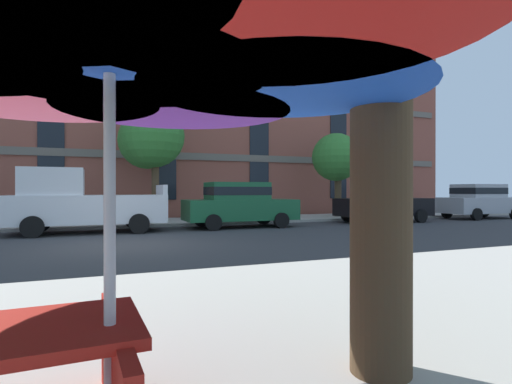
% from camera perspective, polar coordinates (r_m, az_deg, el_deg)
% --- Properties ---
extents(ground_plane, '(120.00, 120.00, 0.00)m').
position_cam_1_polar(ground_plane, '(11.30, -18.42, -7.21)').
color(ground_plane, '#38383A').
extents(sidewalk_far, '(56.00, 3.60, 0.12)m').
position_cam_1_polar(sidewalk_far, '(18.06, -19.73, -4.24)').
color(sidewalk_far, '#B2ADA3').
rests_on(sidewalk_far, ground).
extents(apartment_building, '(40.61, 12.08, 16.00)m').
position_cam_1_polar(apartment_building, '(26.99, -20.43, 14.23)').
color(apartment_building, '#934C3D').
rests_on(apartment_building, ground).
extents(pickup_white, '(5.10, 2.12, 2.20)m').
position_cam_1_polar(pickup_white, '(14.90, -23.66, -1.46)').
color(pickup_white, silver).
rests_on(pickup_white, ground).
extents(sedan_green, '(4.40, 1.98, 1.78)m').
position_cam_1_polar(sedan_green, '(15.80, -2.40, -1.63)').
color(sedan_green, '#195933').
rests_on(sedan_green, ground).
extents(sedan_black, '(4.40, 1.98, 1.78)m').
position_cam_1_polar(sedan_black, '(19.30, 17.61, -1.30)').
color(sedan_black, black).
rests_on(sedan_black, ground).
extents(sedan_silver, '(4.40, 1.98, 1.78)m').
position_cam_1_polar(sedan_silver, '(23.75, 29.27, -1.04)').
color(sedan_silver, '#A8AAB2').
rests_on(sedan_silver, ground).
extents(street_tree_middle, '(2.85, 3.13, 5.35)m').
position_cam_1_polar(street_tree_middle, '(18.49, -14.58, 7.70)').
color(street_tree_middle, brown).
rests_on(street_tree_middle, ground).
extents(street_tree_right, '(2.46, 2.46, 4.41)m').
position_cam_1_polar(street_tree_right, '(21.04, 11.43, 5.01)').
color(street_tree_right, brown).
rests_on(street_tree_right, ground).
extents(patio_umbrella, '(3.75, 3.48, 2.54)m').
position_cam_1_polar(patio_umbrella, '(2.33, -20.16, 20.41)').
color(patio_umbrella, silver).
rests_on(patio_umbrella, ground).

